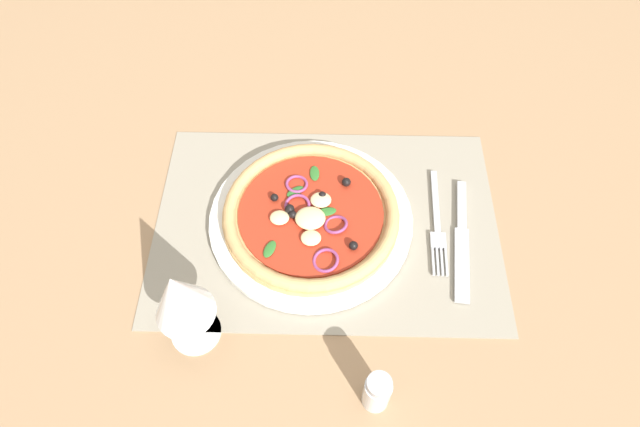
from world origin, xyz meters
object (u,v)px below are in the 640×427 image
(pizza, at_px, (309,215))
(pepper_shaker, at_px, (375,392))
(knife, at_px, (460,240))
(wine_glass, at_px, (177,298))
(plate, at_px, (309,221))
(fork, at_px, (435,226))

(pizza, distance_m, pepper_shaker, 0.26)
(knife, distance_m, wine_glass, 0.40)
(plate, relative_size, fork, 1.62)
(fork, xyz_separation_m, pepper_shaker, (0.10, 0.24, 0.03))
(plate, distance_m, pepper_shaker, 0.26)
(pizza, bearing_deg, knife, 173.46)
(plate, bearing_deg, knife, 173.41)
(wine_glass, bearing_deg, plate, -130.39)
(wine_glass, bearing_deg, knife, -158.22)
(plate, bearing_deg, fork, 179.11)
(pizza, bearing_deg, plate, -96.58)
(pizza, relative_size, pepper_shaker, 3.77)
(fork, bearing_deg, pepper_shaker, -19.39)
(plate, height_order, wine_glass, wine_glass)
(knife, relative_size, wine_glass, 1.35)
(fork, bearing_deg, wine_glass, -60.68)
(plate, xyz_separation_m, pizza, (0.00, 0.00, 0.02))
(pizza, height_order, wine_glass, wine_glass)
(pizza, xyz_separation_m, pepper_shaker, (-0.08, 0.25, 0.01))
(plate, distance_m, pizza, 0.02)
(knife, xyz_separation_m, pepper_shaker, (0.13, 0.22, 0.03))
(knife, bearing_deg, fork, -117.33)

